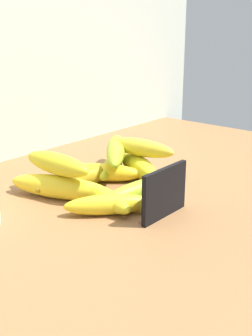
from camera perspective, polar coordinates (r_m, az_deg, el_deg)
name	(u,v)px	position (r cm, az deg, el deg)	size (l,w,h in cm)	color
counter_top	(161,197)	(85.17, 4.47, -3.74)	(110.00, 76.00, 3.00)	#8D6039
back_wall	(22,14)	(106.32, -13.29, 18.76)	(130.00, 2.00, 70.00)	beige
chalkboard_sign	(164,194)	(72.11, 4.93, -3.39)	(11.00, 1.80, 8.40)	black
banana_0	(139,166)	(90.85, 1.62, 0.23)	(15.04, 4.37, 4.37)	yellow
banana_1	(110,205)	(73.32, -2.08, -4.76)	(15.02, 3.45, 3.45)	yellow
banana_2	(112,166)	(92.58, -1.88, 0.25)	(16.24, 3.36, 3.36)	gold
banana_3	(101,172)	(88.48, -3.22, -0.56)	(16.60, 3.62, 3.62)	yellow
banana_4	(144,190)	(79.60, 2.32, -2.79)	(17.43, 3.56, 3.56)	#9EBC26
banana_5	(58,187)	(80.76, -8.77, -2.42)	(18.97, 4.24, 4.24)	yellow
banana_6	(80,178)	(85.40, -5.88, -1.34)	(19.54, 3.65, 3.65)	#A18218
banana_7	(102,197)	(76.58, -3.13, -3.70)	(15.72, 3.52, 3.52)	yellow
banana_8	(116,150)	(91.25, -1.33, 2.32)	(20.87, 3.75, 3.75)	#98B326
banana_9	(140,147)	(89.85, 1.86, 2.66)	(15.32, 3.57, 3.57)	yellow
banana_10	(57,164)	(80.35, -8.89, 0.55)	(15.42, 3.91, 3.91)	yellow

